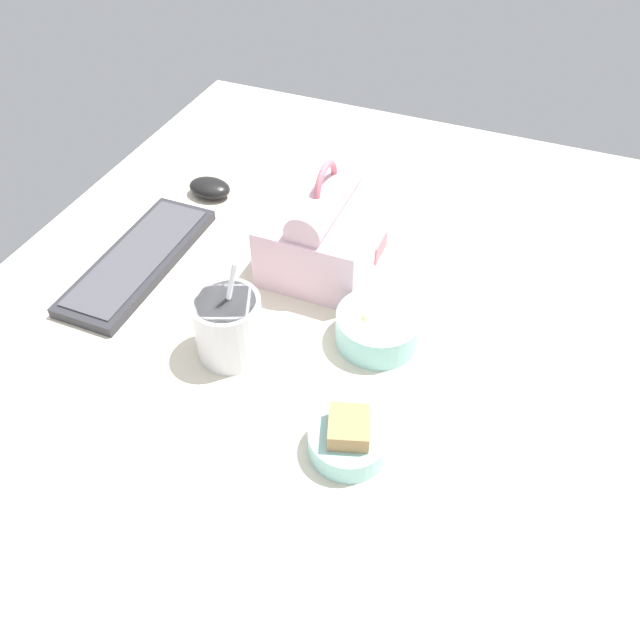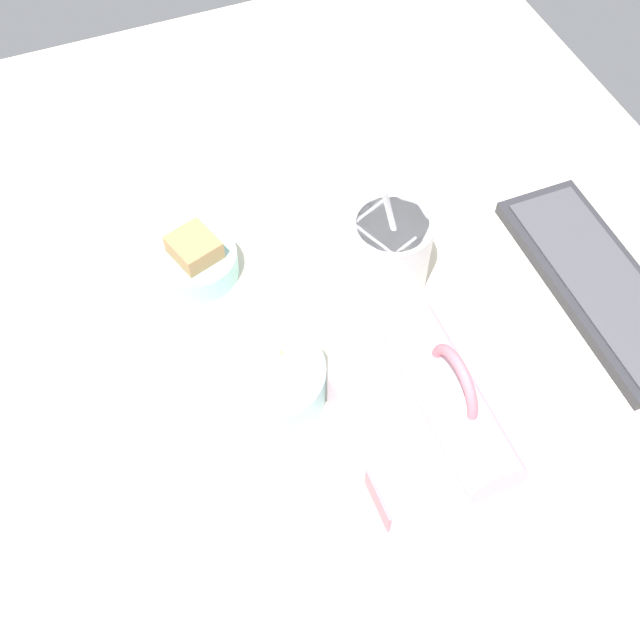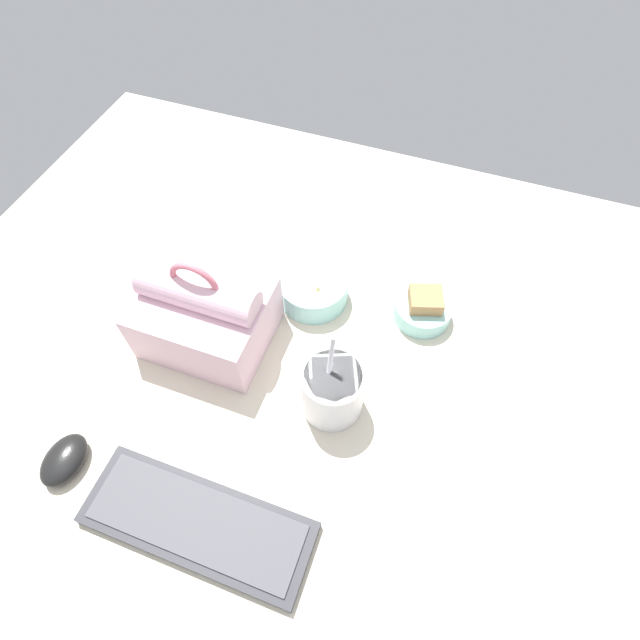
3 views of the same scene
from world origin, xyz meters
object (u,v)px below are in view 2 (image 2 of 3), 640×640
(soup_cup, at_px, (390,250))
(bento_bowl_snacks, at_px, (271,380))
(lunch_bag, at_px, (442,427))
(bento_bowl_sandwich, at_px, (197,261))
(keyboard, at_px, (600,284))

(soup_cup, relative_size, bento_bowl_snacks, 1.35)
(lunch_bag, bearing_deg, bento_bowl_sandwich, -153.81)
(bento_bowl_sandwich, height_order, bento_bowl_snacks, bento_bowl_sandwich)
(soup_cup, relative_size, bento_bowl_sandwich, 1.66)
(keyboard, relative_size, lunch_bag, 1.58)
(lunch_bag, xyz_separation_m, bento_bowl_snacks, (-0.14, -0.14, -0.04))
(keyboard, xyz_separation_m, bento_bowl_sandwich, (-0.21, -0.45, 0.01))
(keyboard, distance_m, lunch_bag, 0.32)
(keyboard, height_order, bento_bowl_sandwich, bento_bowl_sandwich)
(lunch_bag, distance_m, bento_bowl_snacks, 0.20)
(soup_cup, distance_m, bento_bowl_sandwich, 0.24)
(soup_cup, xyz_separation_m, bento_bowl_sandwich, (-0.10, -0.22, -0.03))
(bento_bowl_snacks, bearing_deg, lunch_bag, 44.86)
(bento_bowl_snacks, bearing_deg, keyboard, 88.17)
(bento_bowl_sandwich, xyz_separation_m, bento_bowl_snacks, (0.20, 0.03, 0.00))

